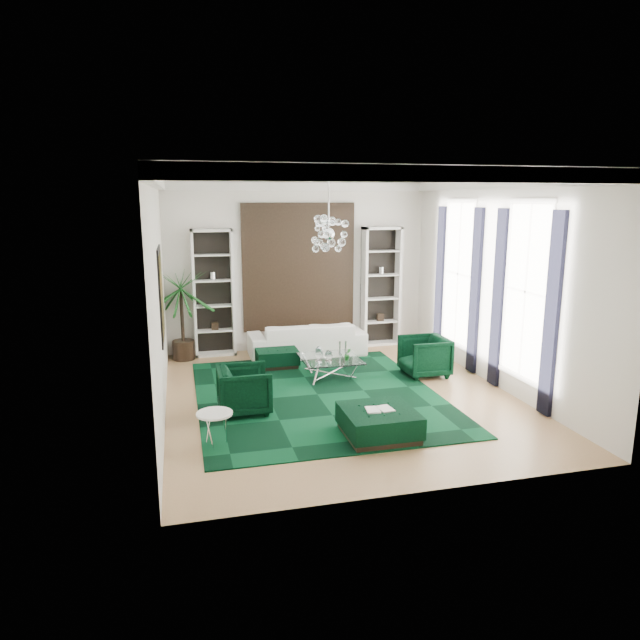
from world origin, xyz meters
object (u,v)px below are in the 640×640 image
object	(u,v)px
ottoman_side	(276,357)
side_table	(215,430)
coffee_table	(330,367)
palm	(181,302)
armchair_left	(244,390)
ottoman_front	(379,423)
armchair_right	(424,356)
sofa	(307,339)

from	to	relation	value
ottoman_side	side_table	xyz separation A→B (m)	(-1.51, -3.71, 0.06)
coffee_table	palm	bearing A→B (deg)	144.30
coffee_table	side_table	size ratio (longest dim) A/B	2.20
coffee_table	armchair_left	bearing A→B (deg)	-141.33
ottoman_front	side_table	xyz separation A→B (m)	(-2.35, 0.25, 0.04)
armchair_right	ottoman_front	bearing A→B (deg)	-35.95
ottoman_side	armchair_right	bearing A→B (deg)	-26.45
ottoman_front	ottoman_side	bearing A→B (deg)	102.00
side_table	palm	bearing A→B (deg)	94.40
sofa	palm	world-z (taller)	palm
armchair_right	coffee_table	bearing A→B (deg)	-100.62
armchair_right	ottoman_front	distance (m)	3.22
armchair_right	side_table	xyz separation A→B (m)	(-4.24, -2.36, -0.15)
sofa	armchair_right	distance (m)	2.79
armchair_right	palm	xyz separation A→B (m)	(-4.60, 2.33, 0.88)
side_table	ottoman_side	bearing A→B (deg)	67.85
side_table	armchair_left	bearing A→B (deg)	65.41
coffee_table	ottoman_side	size ratio (longest dim) A/B	1.32
armchair_left	armchair_right	size ratio (longest dim) A/B	0.98
armchair_left	side_table	distance (m)	1.35
sofa	palm	distance (m)	2.84
ottoman_side	ottoman_front	xyz separation A→B (m)	(0.84, -3.96, 0.02)
sofa	palm	xyz separation A→B (m)	(-2.68, 0.31, 0.90)
coffee_table	palm	world-z (taller)	palm
sofa	ottoman_side	xyz separation A→B (m)	(-0.80, -0.66, -0.18)
side_table	palm	size ratio (longest dim) A/B	0.20
side_table	sofa	bearing A→B (deg)	62.11
ottoman_front	palm	world-z (taller)	palm
ottoman_side	side_table	bearing A→B (deg)	-112.15
armchair_right	ottoman_front	xyz separation A→B (m)	(-1.89, -2.60, -0.18)
armchair_left	armchair_right	xyz separation A→B (m)	(3.68, 1.14, 0.01)
armchair_right	ottoman_side	distance (m)	3.06
sofa	ottoman_front	xyz separation A→B (m)	(0.04, -4.62, -0.16)
ottoman_side	side_table	distance (m)	4.01
palm	side_table	bearing A→B (deg)	-85.60
ottoman_front	side_table	bearing A→B (deg)	173.98
ottoman_front	side_table	distance (m)	2.37
armchair_left	armchair_right	bearing A→B (deg)	-72.86
sofa	armchair_left	world-z (taller)	armchair_left
armchair_left	ottoman_side	bearing A→B (deg)	-20.92
coffee_table	ottoman_front	world-z (taller)	ottoman_front
ottoman_front	side_table	world-z (taller)	side_table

